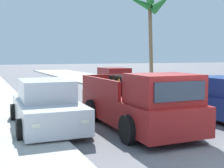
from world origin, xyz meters
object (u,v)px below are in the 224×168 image
(car_left_near, at_px, (47,106))
(pickup_truck, at_px, (138,103))
(car_left_mid, at_px, (114,81))
(palm_tree_left_mid, at_px, (151,8))
(hedge_bush, at_px, (188,83))

(car_left_near, bearing_deg, pickup_truck, -24.93)
(pickup_truck, height_order, car_left_mid, pickup_truck)
(pickup_truck, height_order, palm_tree_left_mid, palm_tree_left_mid)
(palm_tree_left_mid, bearing_deg, car_left_near, -133.31)
(palm_tree_left_mid, xyz_separation_m, hedge_bush, (-0.30, -5.08, -5.51))
(pickup_truck, xyz_separation_m, car_left_near, (-2.60, 1.21, -0.10))
(car_left_near, height_order, car_left_mid, same)
(pickup_truck, bearing_deg, hedge_bush, 43.78)
(pickup_truck, relative_size, palm_tree_left_mid, 0.72)
(car_left_near, bearing_deg, car_left_mid, 53.27)
(palm_tree_left_mid, bearing_deg, pickup_truck, -122.80)
(car_left_near, xyz_separation_m, palm_tree_left_mid, (10.66, 11.31, 5.35))
(car_left_mid, bearing_deg, palm_tree_left_mid, 35.13)
(car_left_near, distance_m, car_left_mid, 10.00)
(palm_tree_left_mid, relative_size, hedge_bush, 2.60)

